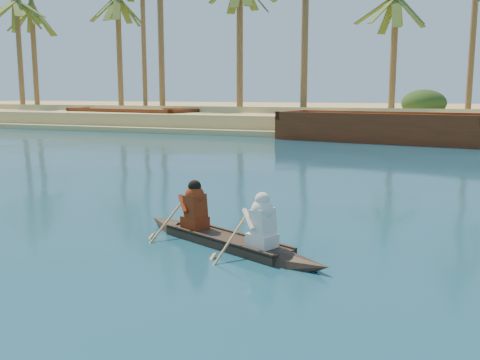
% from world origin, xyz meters
% --- Properties ---
extents(ground, '(160.00, 160.00, 0.00)m').
position_xyz_m(ground, '(0.00, 0.00, 0.00)').
color(ground, '#0B2C46').
rests_on(ground, ground).
extents(sandy_embankment, '(150.00, 51.00, 1.50)m').
position_xyz_m(sandy_embankment, '(0.00, 46.89, 0.53)').
color(sandy_embankment, tan).
rests_on(sandy_embankment, ground).
extents(palm_grove, '(110.00, 14.00, 16.00)m').
position_xyz_m(palm_grove, '(0.00, 35.00, 8.00)').
color(palm_grove, '#2C4D1B').
rests_on(palm_grove, ground).
extents(shrub_cluster, '(100.00, 6.00, 2.40)m').
position_xyz_m(shrub_cluster, '(0.00, 31.50, 1.20)').
color(shrub_cluster, '#1C3E16').
rests_on(shrub_cluster, ground).
extents(canoe, '(4.58, 2.45, 1.30)m').
position_xyz_m(canoe, '(2.43, -1.67, 0.25)').
color(canoe, '#33241C').
rests_on(canoe, ground).
extents(barge_left, '(11.59, 5.35, 1.86)m').
position_xyz_m(barge_left, '(-18.82, 27.00, 0.65)').
color(barge_left, maroon).
rests_on(barge_left, ground).
extents(barge_mid, '(12.35, 5.67, 1.98)m').
position_xyz_m(barge_mid, '(1.91, 22.00, 0.69)').
color(barge_mid, maroon).
rests_on(barge_mid, ground).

